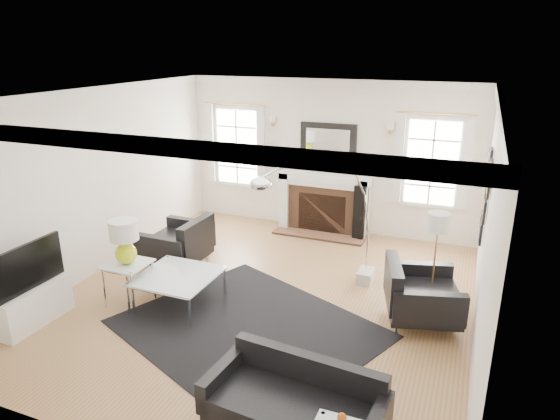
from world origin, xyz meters
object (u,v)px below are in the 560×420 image
at_px(fireplace, 324,204).
at_px(sofa, 296,404).
at_px(armchair_left, 180,244).
at_px(gourd_lamp, 124,239).
at_px(arc_floor_lamp, 317,215).
at_px(coffee_table, 177,277).
at_px(armchair_right, 418,296).

xyz_separation_m(fireplace, sofa, (1.28, -5.00, -0.25)).
height_order(sofa, armchair_left, armchair_left).
bearing_deg(gourd_lamp, arc_floor_lamp, 30.81).
relative_size(gourd_lamp, arc_floor_lamp, 0.29).
height_order(armchair_left, arc_floor_lamp, arc_floor_lamp).
bearing_deg(fireplace, armchair_left, -125.47).
bearing_deg(gourd_lamp, armchair_left, 90.96).
distance_m(sofa, gourd_lamp, 3.29).
height_order(fireplace, coffee_table, fireplace).
bearing_deg(armchair_right, armchair_left, 174.91).
distance_m(gourd_lamp, arc_floor_lamp, 2.60).
relative_size(coffee_table, gourd_lamp, 1.65).
bearing_deg(armchair_left, armchair_right, -5.09).
bearing_deg(fireplace, coffee_table, -106.29).
height_order(fireplace, armchair_left, fireplace).
relative_size(fireplace, armchair_right, 1.45).
distance_m(fireplace, armchair_right, 3.37).
height_order(coffee_table, arc_floor_lamp, arc_floor_lamp).
height_order(armchair_left, coffee_table, armchair_left).
distance_m(armchair_left, gourd_lamp, 1.42).
distance_m(sofa, coffee_table, 2.78).
height_order(coffee_table, gourd_lamp, gourd_lamp).
bearing_deg(coffee_table, armchair_right, 13.91).
distance_m(armchair_left, coffee_table, 1.27).
bearing_deg(sofa, armchair_right, 71.59).
height_order(sofa, armchair_right, armchair_right).
bearing_deg(gourd_lamp, sofa, -25.30).
xyz_separation_m(sofa, arc_floor_lamp, (-0.69, 2.71, 0.85)).
relative_size(armchair_left, gourd_lamp, 1.67).
xyz_separation_m(armchair_left, arc_floor_lamp, (2.25, 0.03, 0.76)).
xyz_separation_m(gourd_lamp, arc_floor_lamp, (2.23, 1.33, 0.19)).
bearing_deg(arc_floor_lamp, gourd_lamp, -149.19).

